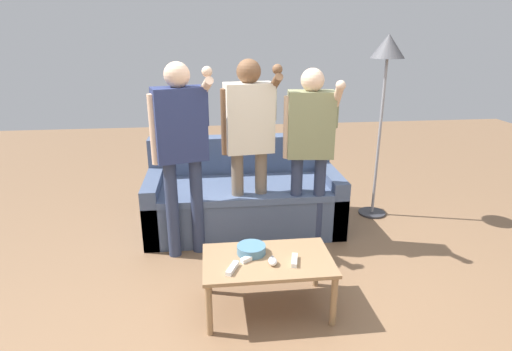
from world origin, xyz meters
TOP-DOWN VIEW (x-y plane):
  - ground_plane at (0.00, 0.00)m, footprint 12.00×12.00m
  - couch at (-0.05, 1.30)m, footprint 1.83×0.87m
  - coffee_table at (-0.00, -0.05)m, footprint 0.87×0.52m
  - snack_bowl at (-0.10, 0.03)m, footprint 0.20×0.20m
  - game_remote_nunchuk at (0.02, -0.13)m, footprint 0.06×0.09m
  - floor_lamp at (1.33, 1.40)m, footprint 0.32×0.32m
  - player_left at (-0.58, 0.79)m, footprint 0.51×0.31m
  - player_center at (-0.02, 0.96)m, footprint 0.50×0.31m
  - player_right at (0.49, 0.87)m, footprint 0.45×0.37m
  - game_remote_wand_near at (-0.12, -0.05)m, footprint 0.14×0.11m
  - game_remote_wand_far at (-0.24, -0.17)m, footprint 0.09×0.15m
  - game_remote_wand_spare at (0.17, -0.12)m, footprint 0.07×0.15m

SIDE VIEW (x-z plane):
  - ground_plane at x=0.00m, z-range 0.00..0.00m
  - couch at x=-0.05m, z-range -0.13..0.71m
  - coffee_table at x=0.00m, z-range 0.14..0.53m
  - game_remote_wand_far at x=-0.24m, z-range 0.38..0.42m
  - game_remote_wand_near at x=-0.12m, z-range 0.38..0.42m
  - game_remote_wand_spare at x=0.17m, z-range 0.38..0.42m
  - game_remote_nunchuk at x=0.02m, z-range 0.38..0.44m
  - snack_bowl at x=-0.10m, z-range 0.39..0.45m
  - player_right at x=0.49m, z-range 0.20..1.76m
  - player_left at x=-0.58m, z-range 0.21..1.83m
  - player_center at x=-0.02m, z-range 0.21..1.84m
  - floor_lamp at x=1.33m, z-range 0.65..2.46m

